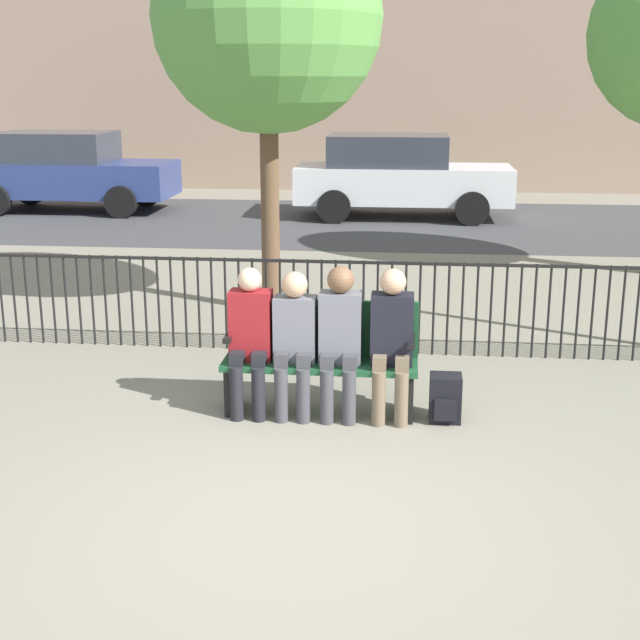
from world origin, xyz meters
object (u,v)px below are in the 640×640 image
(park_bench, at_px, (321,354))
(tree_1, at_px, (267,18))
(seated_person_1, at_px, (295,336))
(parked_car_0, at_px, (67,170))
(parked_car_1, at_px, (399,175))
(seated_person_0, at_px, (250,334))
(seated_person_3, at_px, (392,336))
(seated_person_2, at_px, (340,334))
(backpack, at_px, (445,398))

(park_bench, height_order, tree_1, tree_1)
(seated_person_1, relative_size, parked_car_0, 0.29)
(parked_car_0, height_order, parked_car_1, same)
(seated_person_0, height_order, seated_person_3, seated_person_3)
(seated_person_0, xyz_separation_m, seated_person_2, (0.73, 0.00, 0.02))
(park_bench, bearing_deg, seated_person_1, -147.77)
(park_bench, height_order, parked_car_0, parked_car_0)
(seated_person_3, height_order, parked_car_0, parked_car_0)
(seated_person_2, height_order, seated_person_3, seated_person_2)
(seated_person_2, distance_m, backpack, 1.00)
(seated_person_1, height_order, parked_car_1, parked_car_1)
(seated_person_0, xyz_separation_m, tree_1, (-0.36, 3.35, 2.65))
(seated_person_0, distance_m, seated_person_3, 1.15)
(backpack, bearing_deg, seated_person_0, 179.19)
(park_bench, xyz_separation_m, tree_1, (-0.92, 3.23, 2.84))
(seated_person_0, relative_size, seated_person_1, 1.02)
(park_bench, relative_size, backpack, 4.14)
(seated_person_0, distance_m, parked_car_0, 12.53)
(seated_person_1, bearing_deg, seated_person_2, 0.43)
(seated_person_1, distance_m, backpack, 1.32)
(seated_person_3, relative_size, backpack, 3.21)
(seated_person_1, relative_size, backpack, 3.11)
(seated_person_2, xyz_separation_m, parked_car_1, (0.29, 10.86, 0.14))
(park_bench, xyz_separation_m, parked_car_1, (0.46, 10.73, 0.35))
(seated_person_3, relative_size, tree_1, 0.27)
(park_bench, height_order, seated_person_1, seated_person_1)
(seated_person_1, distance_m, tree_1, 4.34)
(seated_person_0, height_order, seated_person_2, seated_person_2)
(tree_1, relative_size, parked_car_0, 1.10)
(park_bench, height_order, seated_person_0, seated_person_0)
(backpack, relative_size, parked_car_0, 0.09)
(backpack, relative_size, parked_car_1, 0.09)
(tree_1, bearing_deg, parked_car_1, 79.56)
(seated_person_0, bearing_deg, seated_person_1, -0.22)
(park_bench, relative_size, seated_person_0, 1.30)
(park_bench, xyz_separation_m, seated_person_3, (0.58, -0.13, 0.20))
(seated_person_0, height_order, backpack, seated_person_0)
(tree_1, distance_m, parked_car_1, 8.03)
(seated_person_1, bearing_deg, parked_car_0, 119.16)
(seated_person_3, height_order, backpack, seated_person_3)
(tree_1, relative_size, parked_car_1, 1.10)
(seated_person_0, xyz_separation_m, seated_person_1, (0.36, -0.00, -0.01))
(seated_person_0, relative_size, seated_person_2, 0.98)
(backpack, height_order, tree_1, tree_1)
(seated_person_1, height_order, seated_person_3, seated_person_3)
(seated_person_0, bearing_deg, backpack, -0.81)
(seated_person_0, bearing_deg, seated_person_3, 0.04)
(backpack, bearing_deg, seated_person_2, 178.41)
(parked_car_0, bearing_deg, backpack, -56.28)
(parked_car_1, bearing_deg, backpack, -87.03)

